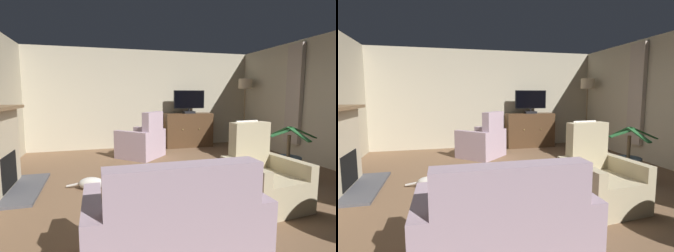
{
  "view_description": "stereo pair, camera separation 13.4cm",
  "coord_description": "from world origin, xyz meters",
  "views": [
    {
      "loc": [
        -1.35,
        -3.84,
        1.47
      ],
      "look_at": [
        -0.22,
        0.2,
        0.96
      ],
      "focal_mm": 27.74,
      "sensor_mm": 36.0,
      "label": 1
    },
    {
      "loc": [
        -1.22,
        -3.88,
        1.47
      ],
      "look_at": [
        -0.22,
        0.2,
        0.96
      ],
      "focal_mm": 27.74,
      "sensor_mm": 36.0,
      "label": 2
    }
  ],
  "objects": [
    {
      "name": "rug_central",
      "position": [
        -0.15,
        0.06,
        0.01
      ],
      "size": [
        2.12,
        1.77,
        0.01
      ],
      "primitive_type": "cube",
      "color": "tan",
      "rests_on": "ground_plane"
    },
    {
      "name": "wall_back",
      "position": [
        0.0,
        3.36,
        1.34
      ],
      "size": [
        6.78,
        0.1,
        2.68
      ],
      "primitive_type": "cube",
      "color": "#B2A88E",
      "rests_on": "ground_plane"
    },
    {
      "name": "curtain_panel_far",
      "position": [
        3.03,
        1.12,
        1.47
      ],
      "size": [
        0.1,
        0.44,
        2.25
      ],
      "primitive_type": "cube",
      "color": "#B2A393"
    },
    {
      "name": "television",
      "position": [
        1.16,
        2.96,
        1.29
      ],
      "size": [
        0.88,
        0.2,
        0.64
      ],
      "color": "black",
      "rests_on": "tv_cabinet"
    },
    {
      "name": "ground_plane",
      "position": [
        0.0,
        0.0,
        -0.02
      ],
      "size": [
        6.78,
        7.22,
        0.04
      ],
      "primitive_type": "cube",
      "color": "brown"
    },
    {
      "name": "floor_lamp",
      "position": [
        2.78,
        2.76,
        1.55
      ],
      "size": [
        0.38,
        0.38,
        1.91
      ],
      "color": "#4C4233",
      "rests_on": "ground_plane"
    },
    {
      "name": "tv_remote",
      "position": [
        -0.64,
        -0.56,
        0.44
      ],
      "size": [
        0.08,
        0.18,
        0.02
      ],
      "primitive_type": "cube",
      "rotation": [
        0.0,
        0.0,
        4.53
      ],
      "color": "black",
      "rests_on": "coffee_table"
    },
    {
      "name": "potted_plant_small_fern_corner",
      "position": [
        1.85,
        -0.15,
        0.23
      ],
      "size": [
        0.9,
        0.93,
        0.93
      ],
      "color": "#3D4C5B",
      "rests_on": "ground_plane"
    },
    {
      "name": "armchair_facing_sofa",
      "position": [
        0.78,
        -0.94,
        0.33
      ],
      "size": [
        0.92,
        0.96,
        1.1
      ],
      "color": "tan",
      "rests_on": "ground_plane"
    },
    {
      "name": "tv_cabinet",
      "position": [
        1.16,
        3.01,
        0.45
      ],
      "size": [
        1.34,
        0.48,
        0.95
      ],
      "color": "#352315",
      "rests_on": "ground_plane"
    },
    {
      "name": "armchair_beside_cabinet",
      "position": [
        -0.31,
        2.12,
        0.34
      ],
      "size": [
        1.24,
        1.24,
        1.08
      ],
      "color": "#AD93A3",
      "rests_on": "ground_plane"
    },
    {
      "name": "cat",
      "position": [
        -1.41,
        0.22,
        0.1
      ],
      "size": [
        0.7,
        0.32,
        0.21
      ],
      "color": "beige",
      "rests_on": "ground_plane"
    },
    {
      "name": "coffee_table",
      "position": [
        -0.56,
        -0.68,
        0.38
      ],
      "size": [
        0.96,
        0.59,
        0.43
      ],
      "color": "brown",
      "rests_on": "ground_plane"
    },
    {
      "name": "sofa_floral",
      "position": [
        -0.73,
        -1.83,
        0.32
      ],
      "size": [
        1.49,
        0.85,
        0.96
      ],
      "color": "#AD93A3",
      "rests_on": "ground_plane"
    }
  ]
}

